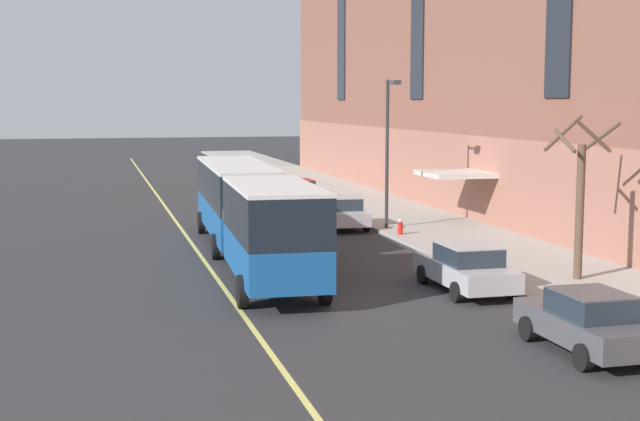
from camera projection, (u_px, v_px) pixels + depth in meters
The scene contains 11 objects.
ground_plane at pixel (319, 306), 26.78m from camera, with size 260.00×260.00×0.00m, color #303033.
sidewalk at pixel (551, 270), 31.97m from camera, with size 5.96×160.00×0.15m, color #ADA89E.
city_bus at pixel (249, 208), 34.11m from camera, with size 3.47×18.90×3.51m.
parked_car_red_0 at pixel (298, 192), 52.62m from camera, with size 1.97×4.47×1.56m.
parked_car_silver_2 at pixel (466, 268), 28.69m from camera, with size 2.03×4.68×1.56m.
parked_car_silver_4 at pixel (341, 212), 43.14m from camera, with size 2.10×4.70×1.56m.
parked_car_darkgray_5 at pixel (588, 322), 21.62m from camera, with size 1.94×4.30×1.56m.
street_tree_mid_block at pixel (580, 194), 29.78m from camera, with size 2.10×1.85×5.52m.
street_lamp at pixel (389, 138), 41.62m from camera, with size 0.36×1.48×6.97m.
fire_hydrant at pixel (400, 227), 40.14m from camera, with size 0.42×0.24×0.72m.
lane_centerline at pixel (225, 290), 29.07m from camera, with size 0.16×140.00×0.01m, color #E0D66B.
Camera 1 is at (-6.50, -25.42, 6.09)m, focal length 50.00 mm.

